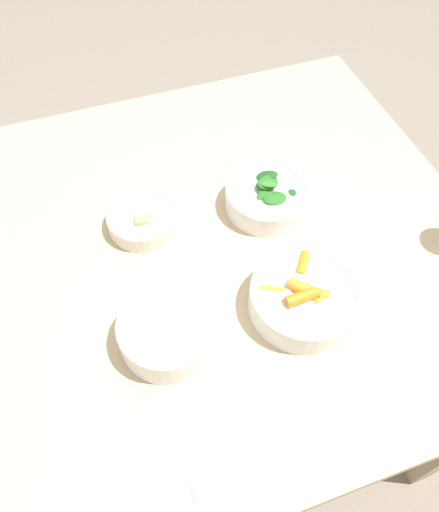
# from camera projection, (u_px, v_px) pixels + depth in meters

# --- Properties ---
(ground_plane) EXTENTS (10.00, 10.00, 0.00)m
(ground_plane) POSITION_uv_depth(u_px,v_px,m) (218.00, 386.00, 1.58)
(ground_plane) COLOR gray
(dining_table) EXTENTS (1.02, 0.97, 0.76)m
(dining_table) POSITION_uv_depth(u_px,v_px,m) (218.00, 275.00, 1.06)
(dining_table) COLOR beige
(dining_table) RESTS_ON ground_plane
(bowl_carrots) EXTENTS (0.19, 0.19, 0.07)m
(bowl_carrots) POSITION_uv_depth(u_px,v_px,m) (303.00, 297.00, 0.86)
(bowl_carrots) COLOR white
(bowl_carrots) RESTS_ON dining_table
(bowl_greens) EXTENTS (0.17, 0.17, 0.07)m
(bowl_greens) POSITION_uv_depth(u_px,v_px,m) (267.00, 196.00, 1.00)
(bowl_greens) COLOR white
(bowl_greens) RESTS_ON dining_table
(bowl_beans_hotdog) EXTENTS (0.16, 0.16, 0.06)m
(bowl_beans_hotdog) POSITION_uv_depth(u_px,v_px,m) (167.00, 332.00, 0.82)
(bowl_beans_hotdog) COLOR white
(bowl_beans_hotdog) RESTS_ON dining_table
(bowl_cookies) EXTENTS (0.14, 0.14, 0.04)m
(bowl_cookies) POSITION_uv_depth(u_px,v_px,m) (142.00, 219.00, 0.97)
(bowl_cookies) COLOR silver
(bowl_cookies) RESTS_ON dining_table
(ruler) EXTENTS (0.31, 0.05, 0.00)m
(ruler) POSITION_uv_depth(u_px,v_px,m) (289.00, 452.00, 0.74)
(ruler) COLOR silver
(ruler) RESTS_ON dining_table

